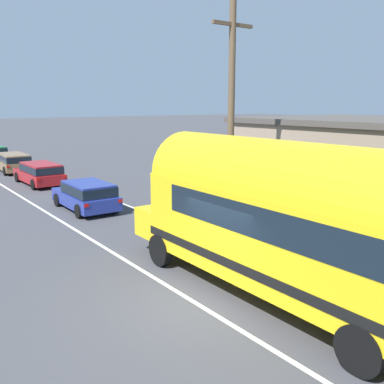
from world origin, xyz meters
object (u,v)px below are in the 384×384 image
Objects in this scene: utility_pole at (231,119)px; car_lead at (87,194)px; car_third at (13,161)px; painted_bus at (300,218)px; car_second at (40,172)px.

utility_pole reaches higher than car_lead.
utility_pole is 21.99m from car_third.
utility_pole is at bearing -83.58° from car_third.
painted_bus reaches higher than car_lead.
utility_pole is at bearing 64.71° from painted_bus.
car_lead is at bearing 90.65° from painted_bus.
car_lead is (-0.14, 12.60, -1.52)m from painted_bus.
car_second is (0.15, 20.60, -1.51)m from painted_bus.
utility_pole is 6.45m from painted_bus.
painted_bus is at bearing -90.42° from car_second.
painted_bus reaches higher than car_third.
car_third is at bearing 96.42° from utility_pole.
car_lead and car_third have the same top height.
car_second is 0.99× the size of car_third.
painted_bus is 2.68× the size of car_lead.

